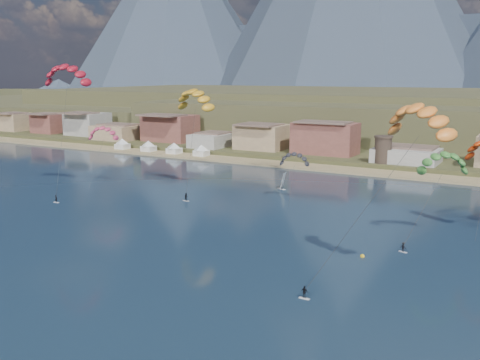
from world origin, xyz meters
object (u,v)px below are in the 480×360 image
at_px(kitesurfer_red, 67,72).
at_px(kitesurfer_green, 443,160).
at_px(windsurfer, 282,184).
at_px(buoy, 362,256).
at_px(watchtower, 383,149).
at_px(kitesurfer_orange, 420,116).
at_px(kitesurfer_yellow, 195,97).

height_order(kitesurfer_red, kitesurfer_green, kitesurfer_red).
distance_m(windsurfer, buoy, 54.45).
height_order(watchtower, kitesurfer_green, kitesurfer_green).
distance_m(kitesurfer_orange, windsurfer, 70.17).
bearing_deg(windsurfer, kitesurfer_red, -147.36).
distance_m(watchtower, kitesurfer_orange, 99.01).
relative_size(watchtower, kitesurfer_yellow, 0.31).
xyz_separation_m(kitesurfer_green, windsurfer, (-43.50, 25.88, -13.25)).
height_order(kitesurfer_green, buoy, kitesurfer_green).
height_order(kitesurfer_yellow, kitesurfer_orange, kitesurfer_yellow).
height_order(windsurfer, buoy, windsurfer).
distance_m(kitesurfer_green, windsurfer, 52.32).
bearing_deg(kitesurfer_yellow, kitesurfer_orange, -31.35).
distance_m(kitesurfer_yellow, kitesurfer_orange, 73.81).
xyz_separation_m(watchtower, buoy, (20.01, -85.13, -6.24)).
height_order(kitesurfer_yellow, buoy, kitesurfer_yellow).
distance_m(watchtower, kitesurfer_red, 96.50).
bearing_deg(buoy, kitesurfer_red, 170.63).
bearing_deg(buoy, kitesurfer_orange, -39.60).
bearing_deg(kitesurfer_red, windsurfer, 32.64).
relative_size(kitesurfer_yellow, kitesurfer_green, 1.52).
height_order(kitesurfer_red, kitesurfer_yellow, kitesurfer_red).
distance_m(kitesurfer_yellow, buoy, 66.26).
height_order(watchtower, kitesurfer_orange, kitesurfer_orange).
height_order(kitesurfer_orange, kitesurfer_green, kitesurfer_orange).
xyz_separation_m(kitesurfer_orange, kitesurfer_green, (-0.36, 23.97, -9.45)).
distance_m(kitesurfer_green, buoy, 23.56).
bearing_deg(kitesurfer_green, windsurfer, 149.25).
bearing_deg(kitesurfer_red, kitesurfer_orange, -13.20).
height_order(kitesurfer_red, windsurfer, kitesurfer_red).
height_order(watchtower, buoy, watchtower).
distance_m(kitesurfer_orange, buoy, 26.88).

